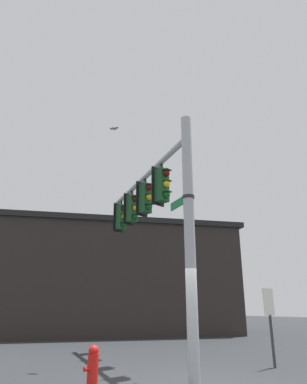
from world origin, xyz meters
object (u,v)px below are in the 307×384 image
object	(u,v)px
bird_flying	(114,129)
fire_hydrant	(93,365)
traffic_light_arm_end	(121,217)
traffic_light_mid_outer	(132,208)
traffic_light_nearest_pole	(162,185)
traffic_light_mid_inner	(146,198)
street_name_sign	(184,200)
historical_marker	(270,314)

from	to	relation	value
bird_flying	fire_hydrant	size ratio (longest dim) A/B	0.40
traffic_light_arm_end	traffic_light_mid_outer	bearing A→B (deg)	65.07
traffic_light_nearest_pole	traffic_light_mid_inner	bearing A→B (deg)	-114.93
traffic_light_nearest_pole	fire_hydrant	bearing A→B (deg)	-2.16
traffic_light_mid_outer	street_name_sign	size ratio (longest dim) A/B	1.17
traffic_light_mid_inner	traffic_light_arm_end	bearing A→B (deg)	-114.93
traffic_light_mid_inner	traffic_light_nearest_pole	bearing A→B (deg)	65.07
historical_marker	traffic_light_mid_outer	bearing A→B (deg)	-73.41
historical_marker	traffic_light_mid_inner	bearing A→B (deg)	-58.26
fire_hydrant	traffic_light_mid_outer	bearing A→B (deg)	-143.53
historical_marker	street_name_sign	bearing A→B (deg)	-9.75
bird_flying	historical_marker	world-z (taller)	bird_flying
traffic_light_mid_inner	bird_flying	size ratio (longest dim) A/B	4.01
traffic_light_mid_outer	traffic_light_arm_end	size ratio (longest dim) A/B	1.00
traffic_light_mid_inner	traffic_light_arm_end	world-z (taller)	same
street_name_sign	historical_marker	size ratio (longest dim) A/B	0.53
traffic_light_nearest_pole	fire_hydrant	size ratio (longest dim) A/B	1.59
traffic_light_nearest_pole	traffic_light_arm_end	size ratio (longest dim) A/B	1.00
traffic_light_mid_inner	traffic_light_arm_end	size ratio (longest dim) A/B	1.00
traffic_light_mid_inner	fire_hydrant	bearing A→B (deg)	23.48
traffic_light_arm_end	historical_marker	size ratio (longest dim) A/B	0.62
traffic_light_mid_inner	traffic_light_arm_end	distance (m)	2.94
bird_flying	historical_marker	distance (m)	7.91
traffic_light_mid_inner	fire_hydrant	xyz separation A→B (m)	(2.87, 1.25, -4.75)
fire_hydrant	historical_marker	bearing A→B (deg)	158.31
traffic_light_mid_outer	traffic_light_arm_end	distance (m)	1.47
traffic_light_mid_outer	historical_marker	size ratio (longest dim) A/B	0.62
traffic_light_arm_end	historical_marker	distance (m)	6.98
traffic_light_arm_end	street_name_sign	world-z (taller)	traffic_light_arm_end
historical_marker	traffic_light_nearest_pole	bearing A→B (deg)	-35.45
traffic_light_mid_outer	historical_marker	xyz separation A→B (m)	(-1.34, 4.50, -3.77)
traffic_light_mid_outer	traffic_light_arm_end	bearing A→B (deg)	-114.93
street_name_sign	bird_flying	world-z (taller)	bird_flying
traffic_light_mid_inner	traffic_light_mid_outer	world-z (taller)	same
traffic_light_nearest_pole	street_name_sign	bearing A→B (deg)	64.72
street_name_sign	traffic_light_nearest_pole	bearing A→B (deg)	-115.28
traffic_light_nearest_pole	bird_flying	size ratio (longest dim) A/B	4.01
traffic_light_arm_end	bird_flying	size ratio (longest dim) A/B	4.01
traffic_light_nearest_pole	historical_marker	xyz separation A→B (m)	(-2.58, 1.84, -3.77)
traffic_light_nearest_pole	street_name_sign	xyz separation A→B (m)	(0.61, 1.29, -0.88)
street_name_sign	bird_flying	bearing A→B (deg)	-93.61
traffic_light_nearest_pole	bird_flying	distance (m)	3.20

